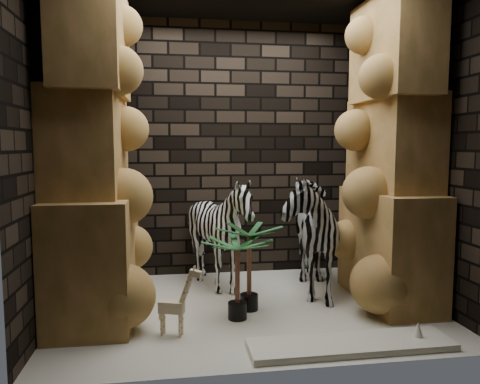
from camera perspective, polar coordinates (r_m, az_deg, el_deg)
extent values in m
plane|color=beige|center=(4.51, 1.02, -14.23)|extent=(3.50, 3.50, 0.00)
plane|color=black|center=(5.47, -1.16, 5.34)|extent=(3.50, 0.00, 3.50)
plane|color=black|center=(3.01, 5.07, 4.98)|extent=(3.50, 0.00, 3.50)
plane|color=black|center=(4.30, -22.68, 4.78)|extent=(0.00, 3.00, 3.00)
plane|color=black|center=(4.85, 21.98, 4.87)|extent=(0.00, 3.00, 3.00)
imported|color=white|center=(4.84, 8.06, -3.71)|extent=(0.83, 1.34, 1.50)
imported|color=white|center=(4.88, -2.50, -5.89)|extent=(1.39, 1.51, 1.11)
cube|color=white|center=(3.78, 13.67, -18.03)|extent=(1.59, 0.40, 0.05)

